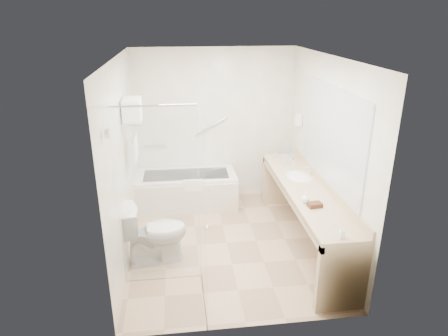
{
  "coord_description": "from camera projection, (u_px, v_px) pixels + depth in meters",
  "views": [
    {
      "loc": [
        -0.62,
        -4.74,
        2.97
      ],
      "look_at": [
        0.0,
        0.3,
        1.0
      ],
      "focal_mm": 32.0,
      "sensor_mm": 36.0,
      "label": 1
    }
  ],
  "objects": [
    {
      "name": "wall_front",
      "position": [
        250.0,
        218.0,
        3.6
      ],
      "size": [
        2.6,
        0.1,
        2.5
      ],
      "primitive_type": "cube",
      "color": "white",
      "rests_on": "ground"
    },
    {
      "name": "water_bottle_mid",
      "position": [
        293.0,
        165.0,
        5.73
      ],
      "size": [
        0.06,
        0.06,
        0.2
      ],
      "rotation": [
        0.0,
        0.0,
        0.33
      ],
      "color": "silver",
      "rests_on": "vanity_counter"
    },
    {
      "name": "vanity_counter",
      "position": [
        305.0,
        202.0,
        5.28
      ],
      "size": [
        0.55,
        2.7,
        0.95
      ],
      "color": "tan",
      "rests_on": "floor"
    },
    {
      "name": "drinking_glass_far",
      "position": [
        275.0,
        156.0,
        6.23
      ],
      "size": [
        0.1,
        0.1,
        0.1
      ],
      "primitive_type": "cylinder",
      "rotation": [
        0.0,
        0.0,
        -0.42
      ],
      "color": "silver",
      "rests_on": "vanity_counter"
    },
    {
      "name": "hairdryer_unit",
      "position": [
        299.0,
        120.0,
        6.12
      ],
      "size": [
        0.08,
        0.1,
        0.18
      ],
      "primitive_type": "cube",
      "color": "white",
      "rests_on": "wall_right"
    },
    {
      "name": "soap_bottle_b",
      "position": [
        306.0,
        199.0,
        4.77
      ],
      "size": [
        0.13,
        0.15,
        0.1
      ],
      "primitive_type": "imported",
      "rotation": [
        0.0,
        0.0,
        -0.25
      ],
      "color": "white",
      "rests_on": "vanity_counter"
    },
    {
      "name": "wall_back",
      "position": [
        214.0,
        126.0,
        6.56
      ],
      "size": [
        2.6,
        0.1,
        2.5
      ],
      "primitive_type": "cube",
      "color": "white",
      "rests_on": "ground"
    },
    {
      "name": "drinking_glass_near",
      "position": [
        287.0,
        173.0,
        5.53
      ],
      "size": [
        0.11,
        0.11,
        0.1
      ],
      "primitive_type": "cylinder",
      "rotation": [
        0.0,
        0.0,
        -0.43
      ],
      "color": "silver",
      "rests_on": "vanity_counter"
    },
    {
      "name": "towel_shelf",
      "position": [
        133.0,
        116.0,
        5.09
      ],
      "size": [
        0.24,
        0.55,
        0.81
      ],
      "color": "silver",
      "rests_on": "wall_left"
    },
    {
      "name": "amenity_basket",
      "position": [
        315.0,
        205.0,
        4.67
      ],
      "size": [
        0.17,
        0.13,
        0.05
      ],
      "primitive_type": "cube",
      "rotation": [
        0.0,
        0.0,
        0.14
      ],
      "color": "#472619",
      "rests_on": "vanity_counter"
    },
    {
      "name": "water_bottle_right",
      "position": [
        289.0,
        159.0,
        5.99
      ],
      "size": [
        0.06,
        0.06,
        0.19
      ],
      "rotation": [
        0.0,
        0.0,
        0.05
      ],
      "color": "silver",
      "rests_on": "vanity_counter"
    },
    {
      "name": "grab_bar_short",
      "position": [
        157.0,
        146.0,
        6.52
      ],
      "size": [
        0.4,
        0.03,
        0.03
      ],
      "primitive_type": "cylinder",
      "rotation": [
        0.0,
        1.57,
        0.0
      ],
      "color": "silver",
      "rests_on": "wall_back"
    },
    {
      "name": "water_bottle_left",
      "position": [
        285.0,
        159.0,
        5.95
      ],
      "size": [
        0.06,
        0.06,
        0.2
      ],
      "rotation": [
        0.0,
        0.0,
        0.33
      ],
      "color": "silver",
      "rests_on": "vanity_counter"
    },
    {
      "name": "bathtub",
      "position": [
        187.0,
        190.0,
        6.52
      ],
      "size": [
        1.6,
        0.73,
        0.59
      ],
      "color": "silver",
      "rests_on": "floor"
    },
    {
      "name": "soap_bottle_a",
      "position": [
        341.0,
        235.0,
        4.03
      ],
      "size": [
        0.09,
        0.13,
        0.06
      ],
      "primitive_type": "imported",
      "rotation": [
        0.0,
        0.0,
        0.29
      ],
      "color": "white",
      "rests_on": "vanity_counter"
    },
    {
      "name": "grab_bar_long",
      "position": [
        212.0,
        126.0,
        6.52
      ],
      "size": [
        0.53,
        0.03,
        0.33
      ],
      "primitive_type": "cylinder",
      "rotation": [
        0.0,
        1.05,
        0.0
      ],
      "color": "silver",
      "rests_on": "wall_back"
    },
    {
      "name": "toilet",
      "position": [
        155.0,
        233.0,
        5.02
      ],
      "size": [
        0.87,
        0.58,
        0.79
      ],
      "primitive_type": "imported",
      "rotation": [
        0.0,
        0.0,
        1.74
      ],
      "color": "silver",
      "rests_on": "floor"
    },
    {
      "name": "wall_left",
      "position": [
        123.0,
        162.0,
        4.93
      ],
      "size": [
        0.1,
        3.2,
        2.5
      ],
      "primitive_type": "cube",
      "color": "white",
      "rests_on": "ground"
    },
    {
      "name": "floor",
      "position": [
        227.0,
        243.0,
        5.53
      ],
      "size": [
        3.2,
        3.2,
        0.0
      ],
      "primitive_type": "plane",
      "color": "tan",
      "rests_on": "ground"
    },
    {
      "name": "ceiling",
      "position": [
        227.0,
        57.0,
        4.63
      ],
      "size": [
        2.6,
        3.2,
        0.1
      ],
      "primitive_type": "cube",
      "color": "silver",
      "rests_on": "wall_back"
    },
    {
      "name": "faucet",
      "position": [
        310.0,
        170.0,
        5.56
      ],
      "size": [
        0.03,
        0.03,
        0.14
      ],
      "primitive_type": "cylinder",
      "color": "silver",
      "rests_on": "vanity_counter"
    },
    {
      "name": "sink",
      "position": [
        299.0,
        178.0,
        5.59
      ],
      "size": [
        0.4,
        0.52,
        0.14
      ],
      "primitive_type": "ellipsoid",
      "color": "silver",
      "rests_on": "vanity_counter"
    },
    {
      "name": "wall_right",
      "position": [
        325.0,
        154.0,
        5.23
      ],
      "size": [
        0.1,
        3.2,
        2.5
      ],
      "primitive_type": "cube",
      "color": "white",
      "rests_on": "ground"
    },
    {
      "name": "mirror",
      "position": [
        331.0,
        135.0,
        4.98
      ],
      "size": [
        0.02,
        2.0,
        1.2
      ],
      "primitive_type": "cube",
      "color": "#B5BAC2",
      "rests_on": "wall_right"
    },
    {
      "name": "shower_enclosure",
      "position": [
        179.0,
        206.0,
        4.22
      ],
      "size": [
        0.96,
        0.91,
        2.11
      ],
      "color": "silver",
      "rests_on": "floor"
    }
  ]
}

